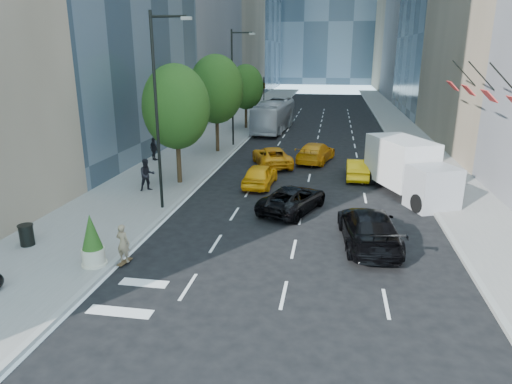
% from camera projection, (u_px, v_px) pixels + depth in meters
% --- Properties ---
extents(ground, '(160.00, 160.00, 0.00)m').
position_uv_depth(ground, '(271.00, 247.00, 19.99)').
color(ground, black).
rests_on(ground, ground).
extents(sidewalk_left, '(6.00, 120.00, 0.15)m').
position_uv_depth(sidewalk_left, '(226.00, 131.00, 49.70)').
color(sidewalk_left, slate).
rests_on(sidewalk_left, ground).
extents(sidewalk_right, '(4.00, 120.00, 0.15)m').
position_uv_depth(sidewalk_right, '(407.00, 136.00, 46.67)').
color(sidewalk_right, slate).
rests_on(sidewalk_right, ground).
extents(lamp_near, '(2.13, 0.22, 10.00)m').
position_uv_depth(lamp_near, '(159.00, 102.00, 23.08)').
color(lamp_near, black).
rests_on(lamp_near, sidewalk_left).
extents(lamp_far, '(2.13, 0.22, 10.00)m').
position_uv_depth(lamp_far, '(234.00, 81.00, 40.06)').
color(lamp_far, black).
rests_on(lamp_far, sidewalk_left).
extents(tree_near, '(4.20, 4.20, 7.46)m').
position_uv_depth(tree_near, '(176.00, 107.00, 28.18)').
color(tree_near, black).
rests_on(tree_near, sidewalk_left).
extents(tree_mid, '(4.50, 4.50, 7.99)m').
position_uv_depth(tree_mid, '(216.00, 89.00, 37.51)').
color(tree_mid, black).
rests_on(tree_mid, sidewalk_left).
extents(tree_far, '(3.90, 3.90, 6.92)m').
position_uv_depth(tree_far, '(246.00, 87.00, 49.97)').
color(tree_far, black).
rests_on(tree_far, sidewalk_left).
extents(traffic_signal, '(2.48, 0.53, 5.20)m').
position_uv_depth(traffic_signal, '(264.00, 86.00, 57.51)').
color(traffic_signal, black).
rests_on(traffic_signal, sidewalk_left).
extents(facade_flags, '(1.85, 13.30, 2.05)m').
position_uv_depth(facade_flags, '(481.00, 89.00, 25.92)').
color(facade_flags, black).
rests_on(facade_flags, ground).
extents(skateboarder, '(0.64, 0.48, 1.60)m').
position_uv_depth(skateboarder, '(123.00, 246.00, 18.18)').
color(skateboarder, '#816D50').
rests_on(skateboarder, ground).
extents(black_sedan_lincoln, '(3.86, 5.40, 1.37)m').
position_uv_depth(black_sedan_lincoln, '(293.00, 199.00, 24.43)').
color(black_sedan_lincoln, black).
rests_on(black_sedan_lincoln, ground).
extents(black_sedan_mercedes, '(2.83, 5.87, 1.65)m').
position_uv_depth(black_sedan_mercedes, '(369.00, 227.00, 20.02)').
color(black_sedan_mercedes, black).
rests_on(black_sedan_mercedes, ground).
extents(taxi_a, '(1.95, 4.36, 1.46)m').
position_uv_depth(taxi_a, '(260.00, 175.00, 29.03)').
color(taxi_a, '#F2A30C').
rests_on(taxi_a, ground).
extents(taxi_b, '(1.50, 4.16, 1.37)m').
position_uv_depth(taxi_b, '(357.00, 169.00, 30.82)').
color(taxi_b, '#D09B0A').
rests_on(taxi_b, ground).
extents(taxi_c, '(3.94, 5.68, 1.44)m').
position_uv_depth(taxi_c, '(272.00, 156.00, 34.30)').
color(taxi_c, orange).
rests_on(taxi_c, ground).
extents(taxi_d, '(3.24, 5.60, 1.53)m').
position_uv_depth(taxi_d, '(316.00, 152.00, 35.54)').
color(taxi_d, orange).
rests_on(taxi_d, ground).
extents(city_bus, '(3.47, 11.86, 3.26)m').
position_uv_depth(city_bus, '(274.00, 116.00, 49.89)').
color(city_bus, '#BABBC0').
rests_on(city_bus, ground).
extents(box_truck, '(4.89, 7.21, 3.26)m').
position_uv_depth(box_truck, '(408.00, 168.00, 26.88)').
color(box_truck, '#BDBDBD').
rests_on(box_truck, ground).
extents(pedestrian_a, '(1.20, 1.17, 1.95)m').
position_uv_depth(pedestrian_a, '(147.00, 175.00, 27.50)').
color(pedestrian_a, black).
rests_on(pedestrian_a, sidewalk_left).
extents(pedestrian_b, '(1.08, 1.01, 1.79)m').
position_uv_depth(pedestrian_b, '(154.00, 149.00, 35.38)').
color(pedestrian_b, black).
rests_on(pedestrian_b, sidewalk_left).
extents(trash_can, '(0.60, 0.60, 0.90)m').
position_uv_depth(trash_can, '(27.00, 235.00, 19.73)').
color(trash_can, black).
rests_on(trash_can, sidewalk_left).
extents(planter_shrub, '(0.88, 0.88, 2.12)m').
position_uv_depth(planter_shrub, '(92.00, 241.00, 17.71)').
color(planter_shrub, beige).
rests_on(planter_shrub, sidewalk_left).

